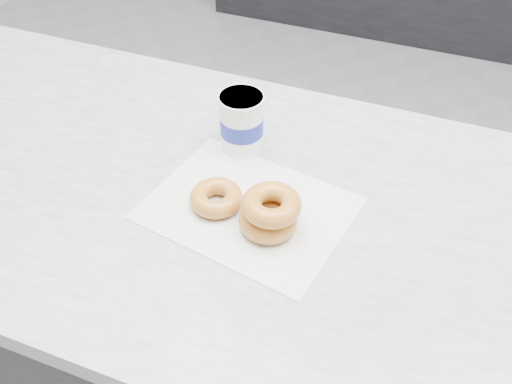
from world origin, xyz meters
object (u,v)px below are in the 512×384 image
counter (264,345)px  coffee_cup (242,122)px  donut_stack (270,213)px  donut_single (216,198)px

counter → coffee_cup: (-0.10, 0.14, 0.51)m
coffee_cup → counter: bearing=-64.9°
counter → donut_stack: 0.49m
donut_stack → coffee_cup: bearing=124.1°
donut_single → donut_stack: bearing=-9.4°
counter → donut_single: bearing=-161.5°
donut_stack → coffee_cup: coffee_cup is taller
donut_stack → counter: bearing=115.6°
donut_stack → coffee_cup: 0.23m
donut_single → coffee_cup: 0.18m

